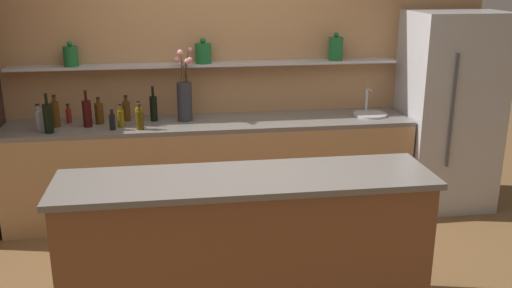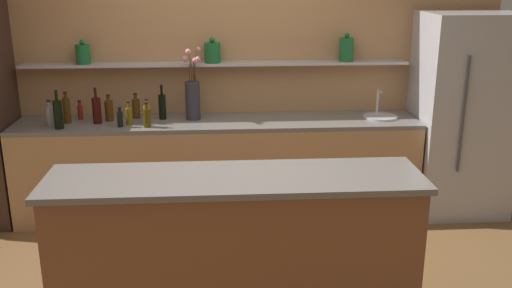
{
  "view_description": "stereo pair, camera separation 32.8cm",
  "coord_description": "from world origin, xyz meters",
  "px_view_note": "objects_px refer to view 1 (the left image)",
  "views": [
    {
      "loc": [
        -0.41,
        -3.8,
        2.26
      ],
      "look_at": [
        0.19,
        0.37,
        0.96
      ],
      "focal_mm": 40.0,
      "sensor_mm": 36.0,
      "label": 1
    },
    {
      "loc": [
        -0.09,
        -3.84,
        2.26
      ],
      "look_at": [
        0.19,
        0.37,
        0.96
      ],
      "focal_mm": 40.0,
      "sensor_mm": 36.0,
      "label": 2
    }
  ],
  "objects_px": {
    "sink_fixture": "(370,113)",
    "bottle_oil_0": "(140,120)",
    "bottle_spirit_7": "(39,120)",
    "bottle_spirit_9": "(126,110)",
    "bottle_sauce_4": "(112,121)",
    "bottle_wine_1": "(48,118)",
    "refrigerator": "(448,111)",
    "bottle_wine_6": "(87,113)",
    "bottle_wine_2": "(154,108)",
    "bottle_sauce_8": "(69,115)",
    "bottle_spirit_10": "(56,113)",
    "flower_vase": "(185,97)",
    "bottle_oil_11": "(139,116)",
    "bottle_oil_5": "(121,118)",
    "bottle_spirit_3": "(99,113)"
  },
  "relations": [
    {
      "from": "refrigerator",
      "to": "bottle_oil_5",
      "type": "xyz_separation_m",
      "value": [
        -3.08,
        -0.04,
        0.06
      ]
    },
    {
      "from": "sink_fixture",
      "to": "bottle_oil_0",
      "type": "bearing_deg",
      "value": -174.86
    },
    {
      "from": "bottle_sauce_4",
      "to": "bottle_spirit_7",
      "type": "distance_m",
      "value": 0.62
    },
    {
      "from": "bottle_spirit_10",
      "to": "bottle_oil_11",
      "type": "bearing_deg",
      "value": -4.39
    },
    {
      "from": "bottle_oil_11",
      "to": "bottle_sauce_8",
      "type": "bearing_deg",
      "value": 164.18
    },
    {
      "from": "sink_fixture",
      "to": "bottle_spirit_3",
      "type": "height_order",
      "value": "sink_fixture"
    },
    {
      "from": "bottle_wine_2",
      "to": "bottle_oil_5",
      "type": "height_order",
      "value": "bottle_wine_2"
    },
    {
      "from": "flower_vase",
      "to": "sink_fixture",
      "type": "relative_size",
      "value": 2.07
    },
    {
      "from": "bottle_sauce_4",
      "to": "bottle_wine_1",
      "type": "bearing_deg",
      "value": -177.41
    },
    {
      "from": "bottle_oil_11",
      "to": "bottle_wine_2",
      "type": "bearing_deg",
      "value": 49.14
    },
    {
      "from": "bottle_wine_2",
      "to": "bottle_spirit_9",
      "type": "height_order",
      "value": "bottle_wine_2"
    },
    {
      "from": "bottle_oil_0",
      "to": "bottle_sauce_4",
      "type": "height_order",
      "value": "bottle_oil_0"
    },
    {
      "from": "bottle_wine_2",
      "to": "bottle_spirit_10",
      "type": "height_order",
      "value": "bottle_wine_2"
    },
    {
      "from": "bottle_oil_5",
      "to": "bottle_wine_2",
      "type": "bearing_deg",
      "value": 31.5
    },
    {
      "from": "flower_vase",
      "to": "bottle_wine_1",
      "type": "height_order",
      "value": "flower_vase"
    },
    {
      "from": "bottle_wine_1",
      "to": "bottle_sauce_4",
      "type": "bearing_deg",
      "value": 2.59
    },
    {
      "from": "bottle_wine_1",
      "to": "bottle_wine_6",
      "type": "height_order",
      "value": "bottle_wine_1"
    },
    {
      "from": "sink_fixture",
      "to": "bottle_spirit_9",
      "type": "distance_m",
      "value": 2.28
    },
    {
      "from": "bottle_wine_2",
      "to": "bottle_oil_5",
      "type": "bearing_deg",
      "value": -148.5
    },
    {
      "from": "bottle_oil_0",
      "to": "bottle_spirit_7",
      "type": "height_order",
      "value": "bottle_spirit_7"
    },
    {
      "from": "bottle_sauce_4",
      "to": "bottle_sauce_8",
      "type": "height_order",
      "value": "bottle_sauce_4"
    },
    {
      "from": "flower_vase",
      "to": "bottle_wine_1",
      "type": "xyz_separation_m",
      "value": [
        -1.15,
        -0.25,
        -0.09
      ]
    },
    {
      "from": "bottle_spirit_7",
      "to": "bottle_spirit_10",
      "type": "bearing_deg",
      "value": 40.09
    },
    {
      "from": "sink_fixture",
      "to": "bottle_spirit_10",
      "type": "distance_m",
      "value": 2.87
    },
    {
      "from": "refrigerator",
      "to": "bottle_wine_2",
      "type": "height_order",
      "value": "refrigerator"
    },
    {
      "from": "bottle_sauce_8",
      "to": "bottle_spirit_10",
      "type": "height_order",
      "value": "bottle_spirit_10"
    },
    {
      "from": "refrigerator",
      "to": "bottle_wine_1",
      "type": "xyz_separation_m",
      "value": [
        -3.66,
        -0.14,
        0.11
      ]
    },
    {
      "from": "bottle_oil_5",
      "to": "bottle_spirit_9",
      "type": "height_order",
      "value": "bottle_spirit_9"
    },
    {
      "from": "bottle_wine_1",
      "to": "bottle_sauce_8",
      "type": "height_order",
      "value": "bottle_wine_1"
    },
    {
      "from": "bottle_spirit_3",
      "to": "bottle_spirit_10",
      "type": "bearing_deg",
      "value": -171.33
    },
    {
      "from": "bottle_spirit_7",
      "to": "bottle_spirit_9",
      "type": "distance_m",
      "value": 0.76
    },
    {
      "from": "bottle_oil_0",
      "to": "bottle_sauce_4",
      "type": "distance_m",
      "value": 0.24
    },
    {
      "from": "bottle_spirit_10",
      "to": "bottle_oil_11",
      "type": "relative_size",
      "value": 1.28
    },
    {
      "from": "bottle_sauce_8",
      "to": "bottle_wine_1",
      "type": "bearing_deg",
      "value": -109.78
    },
    {
      "from": "bottle_oil_0",
      "to": "bottle_sauce_4",
      "type": "xyz_separation_m",
      "value": [
        -0.24,
        0.02,
        -0.01
      ]
    },
    {
      "from": "bottle_spirit_9",
      "to": "bottle_spirit_10",
      "type": "xyz_separation_m",
      "value": [
        -0.6,
        -0.13,
        0.03
      ]
    },
    {
      "from": "bottle_sauce_4",
      "to": "sink_fixture",
      "type": "bearing_deg",
      "value": 4.09
    },
    {
      "from": "bottle_wine_2",
      "to": "bottle_oil_11",
      "type": "bearing_deg",
      "value": -130.86
    },
    {
      "from": "bottle_oil_0",
      "to": "bottle_spirit_10",
      "type": "xyz_separation_m",
      "value": [
        -0.73,
        0.19,
        0.03
      ]
    },
    {
      "from": "bottle_sauce_4",
      "to": "bottle_oil_5",
      "type": "height_order",
      "value": "bottle_oil_5"
    },
    {
      "from": "refrigerator",
      "to": "bottle_sauce_4",
      "type": "xyz_separation_m",
      "value": [
        -3.14,
        -0.12,
        0.05
      ]
    },
    {
      "from": "flower_vase",
      "to": "bottle_spirit_10",
      "type": "distance_m",
      "value": 1.13
    },
    {
      "from": "bottle_wine_2",
      "to": "bottle_wine_6",
      "type": "relative_size",
      "value": 0.98
    },
    {
      "from": "bottle_spirit_9",
      "to": "bottle_oil_11",
      "type": "bearing_deg",
      "value": -56.95
    },
    {
      "from": "sink_fixture",
      "to": "bottle_wine_6",
      "type": "bearing_deg",
      "value": -179.22
    },
    {
      "from": "bottle_spirit_9",
      "to": "bottle_spirit_10",
      "type": "bearing_deg",
      "value": -167.48
    },
    {
      "from": "refrigerator",
      "to": "bottle_spirit_3",
      "type": "height_order",
      "value": "refrigerator"
    },
    {
      "from": "refrigerator",
      "to": "bottle_wine_6",
      "type": "bearing_deg",
      "value": 179.78
    },
    {
      "from": "bottle_wine_6",
      "to": "bottle_spirit_9",
      "type": "bearing_deg",
      "value": 26.8
    },
    {
      "from": "bottle_wine_2",
      "to": "bottle_sauce_4",
      "type": "distance_m",
      "value": 0.43
    }
  ]
}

